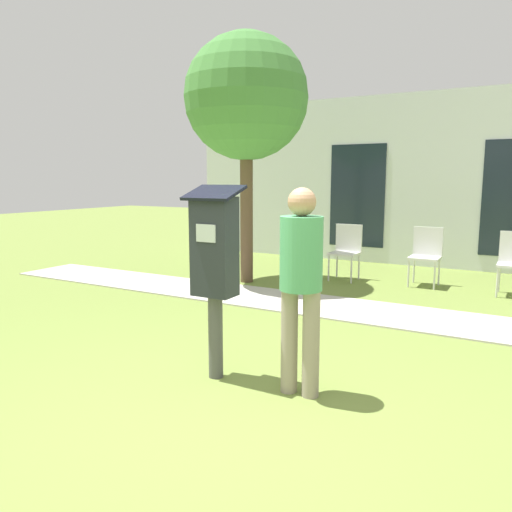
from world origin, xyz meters
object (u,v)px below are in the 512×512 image
object	(u,v)px
person_standing	(301,275)
outdoor_chair_left	(346,247)
parking_meter	(215,257)
outdoor_chair_middle	(426,251)

from	to	relation	value
person_standing	outdoor_chair_left	xyz separation A→B (m)	(-1.18, 4.41, -0.40)
parking_meter	outdoor_chair_middle	bearing A→B (deg)	80.27
parking_meter	outdoor_chair_left	distance (m)	4.50
outdoor_chair_middle	person_standing	bearing A→B (deg)	-111.99
person_standing	outdoor_chair_left	distance (m)	4.58
parking_meter	outdoor_chair_left	size ratio (longest dim) A/B	1.77
parking_meter	outdoor_chair_middle	xyz separation A→B (m)	(0.79, 4.62, -0.49)
parking_meter	person_standing	xyz separation A→B (m)	(0.74, 0.04, -0.09)
person_standing	outdoor_chair_left	size ratio (longest dim) A/B	1.76
person_standing	outdoor_chair_middle	size ratio (longest dim) A/B	1.76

